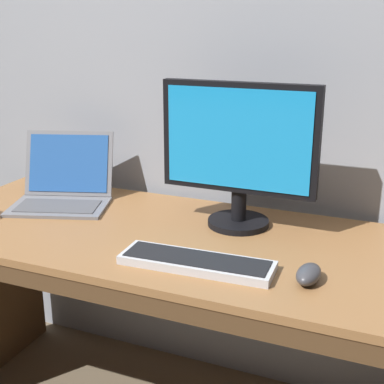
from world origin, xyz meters
name	(u,v)px	position (x,y,z in m)	size (l,w,h in m)	color
desk	(172,301)	(0.00, -0.01, 0.48)	(1.63, 0.67, 0.70)	olive
laptop_space_gray	(64,186)	(-0.47, 0.12, 0.76)	(0.40, 0.38, 0.23)	slate
external_monitor	(239,150)	(0.16, 0.13, 0.95)	(0.48, 0.19, 0.44)	black
wired_keyboard	(197,262)	(0.15, -0.18, 0.72)	(0.41, 0.14, 0.02)	#BCBCC1
computer_mouse	(309,274)	(0.44, -0.16, 0.73)	(0.06, 0.10, 0.04)	#38383D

